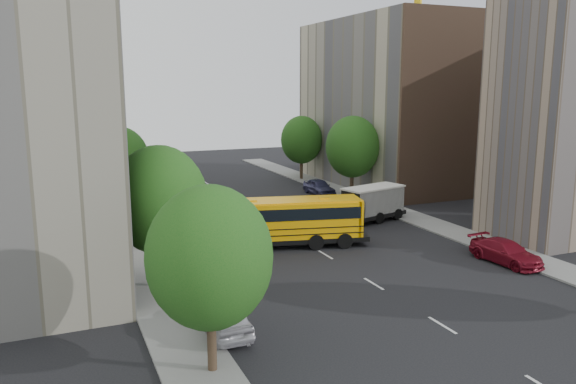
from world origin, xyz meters
TOP-DOWN VIEW (x-y plane):
  - ground at (0.00, 0.00)m, footprint 120.00×120.00m
  - sidewalk_left at (-11.50, 5.00)m, footprint 3.00×80.00m
  - sidewalk_right at (11.50, 5.00)m, footprint 3.00×80.00m
  - lane_markings at (0.00, 10.00)m, footprint 0.15×64.00m
  - building_left_cream at (-18.00, 6.00)m, footprint 10.00×26.00m
  - building_left_redbrick at (-18.00, 28.00)m, footprint 10.00×15.00m
  - building_left_near at (-18.00, -4.50)m, footprint 10.00×7.00m
  - building_right_near at (18.00, -4.50)m, footprint 10.00×7.00m
  - building_right_far at (18.00, 20.00)m, footprint 10.00×22.00m
  - building_right_sidewall at (18.00, 9.00)m, footprint 10.10×0.30m
  - street_tree_0 at (-11.00, -14.00)m, footprint 4.80×4.80m
  - street_tree_1 at (-11.00, -4.00)m, footprint 5.12×5.12m
  - street_tree_2 at (-11.00, 14.00)m, footprint 4.99×4.99m
  - street_tree_4 at (11.00, 14.00)m, footprint 5.25×5.25m
  - street_tree_5 at (11.00, 26.00)m, footprint 4.86×4.86m
  - school_bus at (-2.03, 1.02)m, footprint 12.25×5.40m
  - safari_truck at (7.42, 4.80)m, footprint 7.06×3.95m
  - parked_car_0 at (-9.60, -10.59)m, footprint 1.89×4.66m
  - parked_car_1 at (-9.19, 12.50)m, footprint 1.91×4.60m
  - parked_car_2 at (-9.60, 21.15)m, footprint 2.61×5.12m
  - parked_car_3 at (9.60, -7.98)m, footprint 2.38×5.08m
  - parked_car_4 at (8.80, 16.80)m, footprint 1.93×4.67m

SIDE VIEW (x-z plane):
  - ground at x=0.00m, z-range 0.00..0.00m
  - lane_markings at x=0.00m, z-range 0.00..0.01m
  - sidewalk_left at x=-11.50m, z-range 0.00..0.12m
  - sidewalk_right at x=11.50m, z-range 0.00..0.12m
  - parked_car_2 at x=-9.60m, z-range 0.00..1.39m
  - parked_car_3 at x=9.60m, z-range 0.00..1.44m
  - parked_car_1 at x=-9.19m, z-range 0.00..1.48m
  - parked_car_4 at x=8.80m, z-range 0.00..1.58m
  - parked_car_0 at x=-9.60m, z-range 0.00..1.59m
  - safari_truck at x=7.42m, z-range 0.08..2.95m
  - school_bus at x=-2.03m, z-range 0.20..3.57m
  - street_tree_0 at x=-11.00m, z-range 0.94..8.35m
  - street_tree_5 at x=11.00m, z-range 0.95..8.46m
  - street_tree_2 at x=-11.00m, z-range 0.97..8.68m
  - street_tree_1 at x=-11.00m, z-range 1.00..8.90m
  - street_tree_4 at x=11.00m, z-range 1.02..9.13m
  - building_left_redbrick at x=-18.00m, z-range 0.00..13.00m
  - building_left_near at x=-18.00m, z-range 0.00..17.00m
  - building_right_near at x=18.00m, z-range 0.00..17.00m
  - building_right_far at x=18.00m, z-range 0.00..18.00m
  - building_right_sidewall at x=18.00m, z-range 0.00..18.00m
  - building_left_cream at x=-18.00m, z-range 0.00..20.00m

